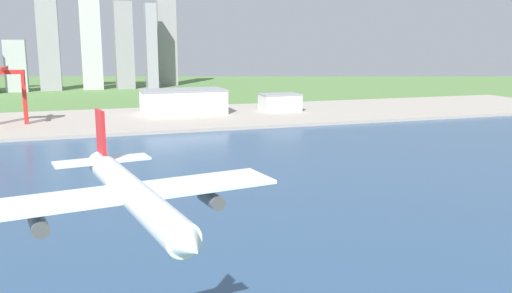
{
  "coord_description": "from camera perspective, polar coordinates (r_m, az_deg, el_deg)",
  "views": [
    {
      "loc": [
        -33.87,
        50.8,
        63.15
      ],
      "look_at": [
        13.48,
        194.79,
        33.5
      ],
      "focal_mm": 37.61,
      "sensor_mm": 36.0,
      "label": 1
    }
  ],
  "objects": [
    {
      "name": "industrial_pier",
      "position": [
        444.83,
        -13.67,
        2.76
      ],
      "size": [
        840.0,
        140.0,
        2.5
      ],
      "primitive_type": "cube",
      "color": "#A49A8F",
      "rests_on": "ground"
    },
    {
      "name": "airplane_landing",
      "position": [
        69.17,
        -13.07,
        -4.88
      ],
      "size": [
        40.24,
        42.33,
        12.13
      ],
      "color": "silver"
    },
    {
      "name": "warehouse_main",
      "position": [
        466.82,
        -7.76,
        4.79
      ],
      "size": [
        71.38,
        39.04,
        20.7
      ],
      "color": "white",
      "rests_on": "industrial_pier"
    },
    {
      "name": "ground_plane",
      "position": [
        259.3,
        -10.16,
        -3.2
      ],
      "size": [
        2400.0,
        2400.0,
        0.0
      ],
      "primitive_type": "plane",
      "color": "#557E41"
    },
    {
      "name": "warehouse_annex",
      "position": [
        479.68,
        2.55,
        4.72
      ],
      "size": [
        34.36,
        24.29,
        15.36
      ],
      "color": "silver",
      "rests_on": "industrial_pier"
    },
    {
      "name": "port_crane_red",
      "position": [
        437.72,
        -25.06,
        6.12
      ],
      "size": [
        25.99,
        39.99,
        42.86
      ],
      "color": "red",
      "rests_on": "industrial_pier"
    },
    {
      "name": "water_bay",
      "position": [
        202.29,
        -7.71,
        -7.2
      ],
      "size": [
        840.0,
        360.0,
        0.15
      ],
      "primitive_type": "cube",
      "color": "#2D4C70",
      "rests_on": "ground"
    },
    {
      "name": "distant_skyline",
      "position": [
        764.03,
        -17.69,
        10.21
      ],
      "size": [
        289.74,
        79.98,
        137.4
      ],
      "color": "silver",
      "rests_on": "ground"
    }
  ]
}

